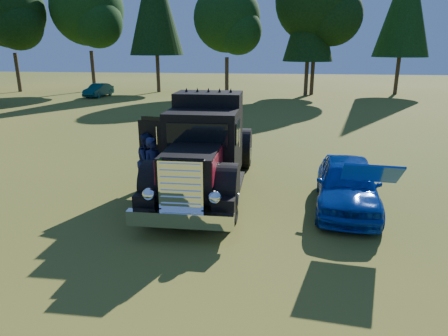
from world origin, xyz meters
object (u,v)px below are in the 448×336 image
at_px(hotrod_coupe, 347,184).
at_px(spectator_far, 148,162).
at_px(distant_teal_car, 98,90).
at_px(diamond_t_truck, 204,153).
at_px(spectator_near, 154,168).

bearing_deg(hotrod_coupe, spectator_far, 172.22).
distance_m(hotrod_coupe, spectator_far, 6.03).
bearing_deg(spectator_far, distant_teal_car, 49.07).
xyz_separation_m(diamond_t_truck, spectator_near, (-1.39, -0.69, -0.35)).
relative_size(diamond_t_truck, spectator_far, 3.95).
xyz_separation_m(hotrod_coupe, spectator_near, (-5.56, 0.05, 0.22)).
bearing_deg(diamond_t_truck, distant_teal_car, 120.70).
bearing_deg(spectator_near, hotrod_coupe, -58.72).
bearing_deg(hotrod_coupe, spectator_near, 179.49).
bearing_deg(distant_teal_car, hotrod_coupe, -46.78).
distance_m(hotrod_coupe, distant_teal_car, 30.07).
xyz_separation_m(spectator_near, distant_teal_car, (-12.47, 24.02, -0.35)).
relative_size(spectator_near, distant_teal_car, 0.53).
height_order(diamond_t_truck, hotrod_coupe, diamond_t_truck).
relative_size(diamond_t_truck, spectator_near, 3.85).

